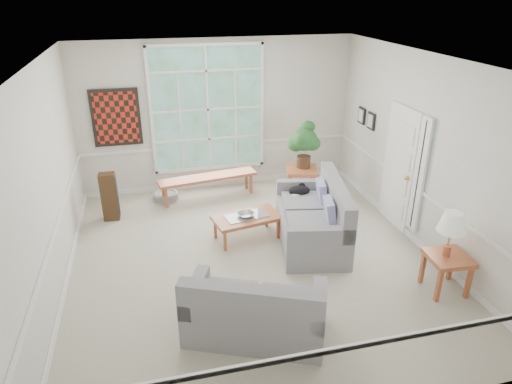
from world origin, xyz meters
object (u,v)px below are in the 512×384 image
loveseat_right (311,213)px  loveseat_front (256,303)px  end_table (301,182)px  side_table (445,273)px  coffee_table (247,227)px

loveseat_right → loveseat_front: (-1.41, -1.93, -0.07)m
loveseat_right → loveseat_front: 2.39m
end_table → side_table: (0.92, -3.43, -0.02)m
end_table → coffee_table: bearing=-136.2°
loveseat_right → loveseat_front: loveseat_right is taller
loveseat_right → side_table: bearing=-40.5°
loveseat_right → side_table: size_ratio=3.45×
side_table → loveseat_right: bearing=128.0°
coffee_table → loveseat_front: bearing=-110.6°
loveseat_right → end_table: size_ratio=3.25×
loveseat_front → coffee_table: (0.40, 2.27, -0.24)m
loveseat_right → coffee_table: (-1.00, 0.34, -0.31)m
loveseat_front → side_table: 2.76m
loveseat_right → coffee_table: size_ratio=1.75×
loveseat_right → end_table: loveseat_right is taller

